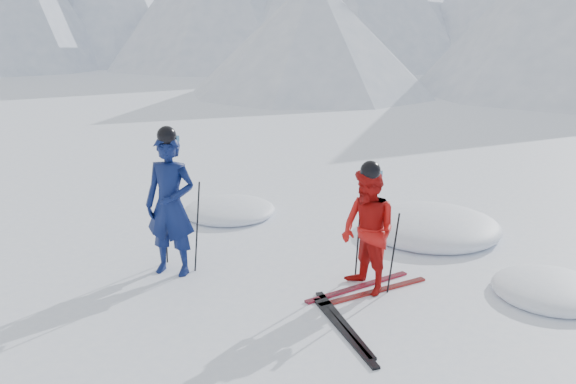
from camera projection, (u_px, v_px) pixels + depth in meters
The scene contains 12 objects.
ground at pixel (376, 310), 7.55m from camera, with size 160.00×160.00×0.00m, color white.
skier_blue at pixel (170, 205), 8.41m from camera, with size 0.73×0.48×2.00m, color #0C184B.
skier_red at pixel (368, 232), 7.88m from camera, with size 0.81×0.63×1.66m, color #B8110E.
pole_blue_left at pixel (166, 221), 8.80m from camera, with size 0.02×0.02×1.33m, color black.
pole_blue_right at pixel (197, 227), 8.54m from camera, with size 0.02×0.02×1.33m, color black.
pole_red_left at pixel (358, 241), 8.32m from camera, with size 0.02×0.02×1.11m, color black.
pole_red_right at pixel (393, 253), 7.89m from camera, with size 0.02×0.02×1.11m, color black.
ski_worn_left at pixel (358, 287), 8.17m from camera, with size 0.09×1.70×0.03m, color black.
ski_worn_right at pixel (374, 292), 8.03m from camera, with size 0.09×1.70×0.03m, color black.
ski_loose_a at pixel (343, 323), 7.21m from camera, with size 0.09×1.70×0.03m, color black.
ski_loose_b at pixel (343, 330), 7.04m from camera, with size 0.09×1.70×0.03m, color black.
snow_lumps at pixel (399, 243), 9.83m from camera, with size 7.60×6.12×0.51m.
Camera 1 is at (3.38, -6.06, 3.49)m, focal length 38.00 mm.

